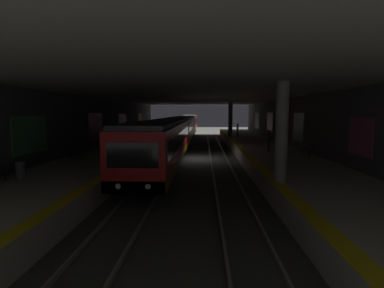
{
  "coord_description": "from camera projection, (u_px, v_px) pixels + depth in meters",
  "views": [
    {
      "loc": [
        -27.31,
        -0.82,
        4.23
      ],
      "look_at": [
        3.24,
        0.35,
        1.03
      ],
      "focal_mm": 28.29,
      "sensor_mm": 36.0,
      "label": 1
    }
  ],
  "objects": [
    {
      "name": "ground_plane",
      "position": [
        194.0,
        159.0,
        27.61
      ],
      "size": [
        120.0,
        120.0,
        0.0
      ],
      "primitive_type": "plane",
      "color": "#42423F"
    },
    {
      "name": "backpack_on_floor",
      "position": [
        133.0,
        140.0,
        32.29
      ],
      "size": [
        0.3,
        0.2,
        0.4
      ],
      "color": "#1E512D",
      "rests_on": "platform_right"
    },
    {
      "name": "bench_right_mid",
      "position": [
        73.0,
        150.0,
        21.71
      ],
      "size": [
        1.7,
        0.47,
        0.86
      ],
      "color": "#262628",
      "rests_on": "platform_right"
    },
    {
      "name": "person_waiting_near",
      "position": [
        268.0,
        140.0,
        24.74
      ],
      "size": [
        0.6,
        0.24,
        1.75
      ],
      "color": "#303030",
      "rests_on": "platform_left"
    },
    {
      "name": "wall_right",
      "position": [
        92.0,
        128.0,
        27.72
      ],
      "size": [
        60.0,
        0.56,
        5.6
      ],
      "color": "#56565B",
      "rests_on": "ground"
    },
    {
      "name": "bench_left_near",
      "position": [
        307.0,
        148.0,
        22.48
      ],
      "size": [
        1.7,
        0.47,
        0.86
      ],
      "color": "#262628",
      "rests_on": "platform_left"
    },
    {
      "name": "person_standing_far",
      "position": [
        103.0,
        137.0,
        27.92
      ],
      "size": [
        0.6,
        0.23,
        1.66
      ],
      "color": "black",
      "rests_on": "platform_right"
    },
    {
      "name": "trash_bin",
      "position": [
        21.0,
        171.0,
        14.26
      ],
      "size": [
        0.44,
        0.44,
        0.85
      ],
      "color": "#595B5E",
      "rests_on": "platform_right"
    },
    {
      "name": "ceiling_slab",
      "position": [
        194.0,
        95.0,
        27.01
      ],
      "size": [
        60.0,
        19.4,
        0.4
      ],
      "color": "beige",
      "rests_on": "wall_left"
    },
    {
      "name": "bench_right_far",
      "position": [
        94.0,
        144.0,
        25.87
      ],
      "size": [
        1.7,
        0.47,
        0.86
      ],
      "color": "#262628",
      "rests_on": "platform_right"
    },
    {
      "name": "bench_left_far",
      "position": [
        264.0,
        133.0,
        38.24
      ],
      "size": [
        1.7,
        0.47,
        0.86
      ],
      "color": "#262628",
      "rests_on": "platform_left"
    },
    {
      "name": "metro_train",
      "position": [
        182.0,
        128.0,
        42.99
      ],
      "size": [
        60.57,
        2.83,
        3.49
      ],
      "color": "red",
      "rests_on": "track_right"
    },
    {
      "name": "track_right",
      "position": [
        170.0,
        158.0,
        27.69
      ],
      "size": [
        60.0,
        1.53,
        0.16
      ],
      "color": "gray",
      "rests_on": "ground"
    },
    {
      "name": "wall_left",
      "position": [
        300.0,
        128.0,
        27.03
      ],
      "size": [
        60.0,
        0.56,
        5.6
      ],
      "color": "#56565B",
      "rests_on": "ground"
    },
    {
      "name": "bench_left_mid",
      "position": [
        273.0,
        136.0,
        33.54
      ],
      "size": [
        1.7,
        0.47,
        0.86
      ],
      "color": "#262628",
      "rests_on": "platform_left"
    },
    {
      "name": "pillar_near",
      "position": [
        282.0,
        133.0,
        13.61
      ],
      "size": [
        0.56,
        0.56,
        4.55
      ],
      "color": "gray",
      "rests_on": "platform_left"
    },
    {
      "name": "pillar_far",
      "position": [
        230.0,
        119.0,
        39.76
      ],
      "size": [
        0.56,
        0.56,
        4.55
      ],
      "color": "gray",
      "rests_on": "platform_left"
    },
    {
      "name": "track_left",
      "position": [
        219.0,
        158.0,
        27.52
      ],
      "size": [
        60.0,
        1.53,
        0.16
      ],
      "color": "gray",
      "rests_on": "ground"
    },
    {
      "name": "person_walking_mid",
      "position": [
        238.0,
        130.0,
        39.54
      ],
      "size": [
        0.6,
        0.24,
        1.73
      ],
      "color": "#252525",
      "rests_on": "platform_left"
    },
    {
      "name": "platform_right",
      "position": [
        123.0,
        153.0,
        27.81
      ],
      "size": [
        60.0,
        5.3,
        1.06
      ],
      "color": "beige",
      "rests_on": "ground"
    },
    {
      "name": "platform_left",
      "position": [
        267.0,
        154.0,
        27.31
      ],
      "size": [
        60.0,
        5.3,
        1.06
      ],
      "color": "beige",
      "rests_on": "ground"
    }
  ]
}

